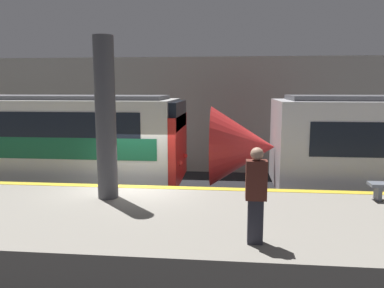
% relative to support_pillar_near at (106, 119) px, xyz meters
% --- Properties ---
extents(ground_plane, '(120.00, 120.00, 0.00)m').
position_rel_support_pillar_near_xyz_m(ground_plane, '(0.32, 1.24, -3.18)').
color(ground_plane, black).
extents(platform, '(40.00, 4.57, 1.12)m').
position_rel_support_pillar_near_xyz_m(platform, '(0.32, -1.04, -2.62)').
color(platform, gray).
rests_on(platform, ground).
extents(station_rear_barrier, '(50.00, 0.15, 5.33)m').
position_rel_support_pillar_near_xyz_m(station_rear_barrier, '(0.32, 8.12, -0.51)').
color(station_rear_barrier, '#9E998E').
rests_on(station_rear_barrier, ground).
extents(support_pillar_near, '(0.52, 0.52, 4.13)m').
position_rel_support_pillar_near_xyz_m(support_pillar_near, '(0.00, 0.00, 0.00)').
color(support_pillar_near, '#47474C').
rests_on(support_pillar_near, platform).
extents(person_waiting, '(0.38, 0.24, 1.80)m').
position_rel_support_pillar_near_xyz_m(person_waiting, '(3.63, -2.54, -1.10)').
color(person_waiting, '#2D2D38').
rests_on(person_waiting, platform).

